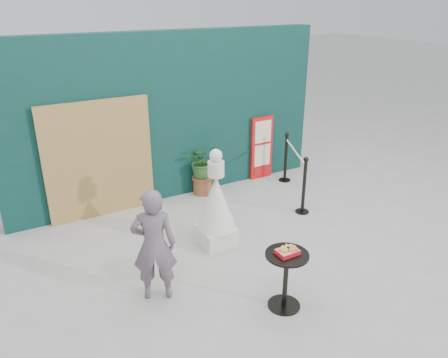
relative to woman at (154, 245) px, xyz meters
The scene contains 10 objects.
ground 1.68m from the woman, 13.97° to the right, with size 60.00×60.00×0.00m, color #ADAAA5.
back_wall 3.24m from the woman, 62.33° to the left, with size 6.00×0.30×3.00m, color #0B3329.
bamboo_fence 2.59m from the woman, 88.65° to the left, with size 1.80×0.08×2.00m, color tan.
woman is the anchor object (origin of this frame).
menu_board 4.24m from the woman, 37.62° to the left, with size 0.50×0.07×1.30m.
statue 1.48m from the woman, 30.33° to the left, with size 0.60×0.60×1.53m.
cafe_table 1.62m from the woman, 37.16° to the right, with size 0.52×0.52×0.75m.
food_basket 1.60m from the woman, 37.05° to the right, with size 0.26×0.19×0.11m.
planter 3.16m from the woman, 52.15° to the left, with size 0.59×0.51×1.00m.
stanchion_barrier 3.73m from the woman, 24.56° to the left, with size 0.84×1.54×1.03m.
Camera 1 is at (-3.00, -4.01, 3.54)m, focal length 35.00 mm.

